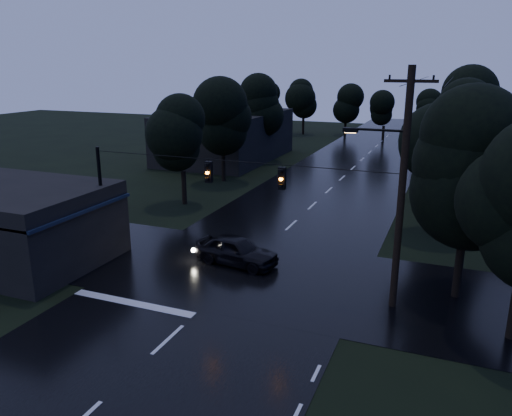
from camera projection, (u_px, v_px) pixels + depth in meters
The scene contains 15 objects.
main_road at pixel (329, 191), 41.10m from camera, with size 12.00×120.00×0.02m, color black.
cross_street at pixel (242, 271), 25.05m from camera, with size 60.00×9.00×0.02m, color black.
building_far_left at pixel (226, 136), 54.34m from camera, with size 10.00×16.00×5.00m, color black.
utility_pole_main at pixel (400, 187), 20.05m from camera, with size 3.50×0.30×10.00m.
utility_pole_far at pixel (439, 154), 35.26m from camera, with size 2.00×0.30×7.50m.
anchor_pole_left at pixel (102, 204), 26.02m from camera, with size 0.18×0.18×6.00m, color black.
span_signals at pixel (243, 174), 22.50m from camera, with size 15.00×0.37×1.12m.
tree_corner_near at pixel (471, 165), 20.70m from camera, with size 4.48×4.48×9.44m.
tree_left_a at pixel (182, 133), 35.74m from camera, with size 3.92×3.92×8.26m.
tree_left_b at pixel (222, 117), 42.98m from camera, with size 4.20×4.20×8.85m.
tree_left_c at pixel (259, 104), 52.01m from camera, with size 4.48×4.48×9.44m.
tree_right_a at pixel (450, 142), 29.18m from camera, with size 4.20×4.20×8.85m.
tree_right_b at pixel (462, 122), 35.99m from camera, with size 4.48×4.48×9.44m.
tree_right_c at pixel (470, 107), 44.59m from camera, with size 4.76×4.76×10.03m.
car at pixel (236, 250), 25.77m from camera, with size 1.79×4.45×1.52m, color black.
Camera 1 is at (9.32, -9.25, 10.00)m, focal length 35.00 mm.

